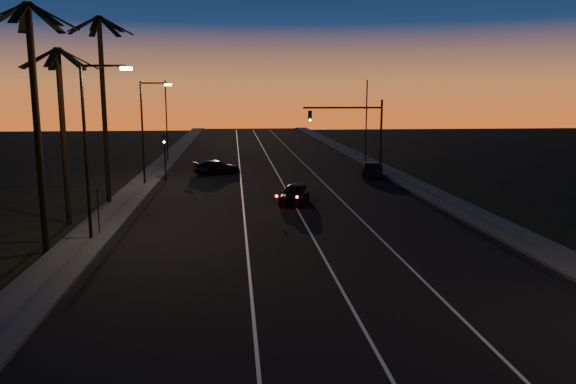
{
  "coord_description": "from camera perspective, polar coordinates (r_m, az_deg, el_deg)",
  "views": [
    {
      "loc": [
        -3.57,
        -8.99,
        7.48
      ],
      "look_at": [
        -0.79,
        19.68,
        2.44
      ],
      "focal_mm": 35.0,
      "sensor_mm": 36.0,
      "label": 1
    }
  ],
  "objects": [
    {
      "name": "streetlight_left_near",
      "position": [
        29.93,
        -19.39,
        5.24
      ],
      "size": [
        2.55,
        0.26,
        9.0
      ],
      "color": "black",
      "rests_on": "ground"
    },
    {
      "name": "palm_far",
      "position": [
        39.93,
        -18.28,
        9.63
      ],
      "size": [
        4.25,
        4.16,
        12.53
      ],
      "color": "black",
      "rests_on": "ground"
    },
    {
      "name": "road",
      "position": [
        39.86,
        -0.3,
        -0.88
      ],
      "size": [
        20.0,
        170.0,
        0.01
      ],
      "primitive_type": "cube",
      "color": "black",
      "rests_on": "ground"
    },
    {
      "name": "sidewalk_right",
      "position": [
        42.34,
        14.98,
        -0.48
      ],
      "size": [
        2.4,
        170.0,
        0.16
      ],
      "primitive_type": "cube",
      "color": "#393A37",
      "rests_on": "ground"
    },
    {
      "name": "signal_mast",
      "position": [
        50.21,
        6.83,
        6.78
      ],
      "size": [
        7.1,
        0.41,
        7.0
      ],
      "color": "black",
      "rests_on": "ground"
    },
    {
      "name": "street_sign",
      "position": [
        31.39,
        -18.75,
        -1.3
      ],
      "size": [
        0.7,
        0.06,
        2.6
      ],
      "color": "black",
      "rests_on": "ground"
    },
    {
      "name": "far_pole_right",
      "position": [
        62.78,
        7.96,
        7.11
      ],
      "size": [
        0.14,
        0.14,
        9.0
      ],
      "primitive_type": "cylinder",
      "color": "black",
      "rests_on": "ground"
    },
    {
      "name": "lead_car",
      "position": [
        38.75,
        0.67,
        -0.15
      ],
      "size": [
        2.9,
        4.75,
        1.37
      ],
      "color": "black",
      "rests_on": "road"
    },
    {
      "name": "right_car",
      "position": [
        51.42,
        8.6,
        2.18
      ],
      "size": [
        2.72,
        4.11,
        1.28
      ],
      "color": "black",
      "rests_on": "road"
    },
    {
      "name": "lane_stripe_right",
      "position": [
        40.41,
        5.36,
        -0.76
      ],
      "size": [
        0.12,
        160.0,
        0.01
      ],
      "primitive_type": "cube",
      "color": "silver",
      "rests_on": "road"
    },
    {
      "name": "cross_car",
      "position": [
        53.28,
        -7.23,
        2.5
      ],
      "size": [
        4.88,
        3.5,
        1.31
      ],
      "color": "black",
      "rests_on": "road"
    },
    {
      "name": "palm_near",
      "position": [
        28.46,
        -24.3,
        8.24
      ],
      "size": [
        4.25,
        4.16,
        11.53
      ],
      "color": "black",
      "rests_on": "ground"
    },
    {
      "name": "palm_mid",
      "position": [
        34.39,
        -21.97,
        7.17
      ],
      "size": [
        4.25,
        4.16,
        10.03
      ],
      "color": "black",
      "rests_on": "ground"
    },
    {
      "name": "streetlight_left_far",
      "position": [
        47.59,
        -14.23,
        6.71
      ],
      "size": [
        2.55,
        0.26,
        8.5
      ],
      "color": "black",
      "rests_on": "ground"
    },
    {
      "name": "lane_stripe_left",
      "position": [
        39.7,
        -4.61,
        -0.94
      ],
      "size": [
        0.12,
        160.0,
        0.01
      ],
      "primitive_type": "cube",
      "color": "silver",
      "rests_on": "road"
    },
    {
      "name": "sidewalk_left",
      "position": [
        40.41,
        -16.32,
        -1.03
      ],
      "size": [
        2.4,
        170.0,
        0.16
      ],
      "primitive_type": "cube",
      "color": "#393A37",
      "rests_on": "ground"
    },
    {
      "name": "lane_stripe_mid",
      "position": [
        39.9,
        0.42,
        -0.85
      ],
      "size": [
        0.12,
        160.0,
        0.01
      ],
      "primitive_type": "cube",
      "color": "silver",
      "rests_on": "road"
    },
    {
      "name": "signal_post",
      "position": [
        49.54,
        -12.42,
        4.38
      ],
      "size": [
        0.28,
        0.37,
        4.2
      ],
      "color": "black",
      "rests_on": "ground"
    },
    {
      "name": "far_pole_left",
      "position": [
        64.49,
        -12.24,
        7.05
      ],
      "size": [
        0.14,
        0.14,
        9.0
      ],
      "primitive_type": "cylinder",
      "color": "black",
      "rests_on": "ground"
    }
  ]
}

